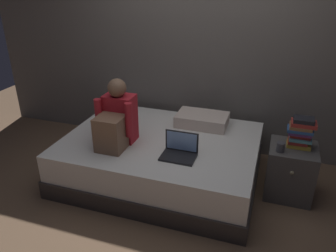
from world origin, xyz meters
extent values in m
plane|color=brown|center=(0.00, 0.00, 0.00)|extent=(8.00, 8.00, 0.00)
cube|color=#605B56|center=(0.00, 1.20, 1.35)|extent=(5.60, 0.10, 2.70)
cube|color=#332D2B|center=(-0.20, 0.30, 0.09)|extent=(2.00, 1.50, 0.19)
cube|color=silver|center=(-0.20, 0.30, 0.33)|extent=(1.96, 1.46, 0.28)
cube|color=#474442|center=(1.10, 0.42, 0.26)|extent=(0.44, 0.44, 0.53)
sphere|color=gray|center=(1.10, 0.20, 0.38)|extent=(0.04, 0.04, 0.04)
cube|color=#B21E28|center=(-0.58, 0.15, 0.71)|extent=(0.30, 0.20, 0.48)
sphere|color=brown|center=(-0.58, 0.12, 1.03)|extent=(0.18, 0.18, 0.18)
cube|color=brown|center=(-0.58, -0.07, 0.64)|extent=(0.26, 0.24, 0.34)
cylinder|color=#B21E28|center=(-0.74, 0.01, 0.77)|extent=(0.07, 0.07, 0.34)
cylinder|color=#B21E28|center=(-0.42, 0.01, 0.77)|extent=(0.07, 0.07, 0.34)
cube|color=black|center=(0.08, -0.03, 0.48)|extent=(0.32, 0.22, 0.02)
cube|color=black|center=(0.08, 0.09, 0.59)|extent=(0.32, 0.01, 0.20)
cube|color=#8CB2EA|center=(0.08, 0.08, 0.59)|extent=(0.29, 0.00, 0.18)
cube|color=beige|center=(0.13, 0.75, 0.53)|extent=(0.56, 0.36, 0.13)
cube|color=gold|center=(1.13, 0.46, 0.55)|extent=(0.21, 0.15, 0.04)
cube|color=#9E2D28|center=(1.12, 0.46, 0.58)|extent=(0.17, 0.16, 0.04)
cube|color=teal|center=(1.14, 0.44, 0.61)|extent=(0.20, 0.15, 0.03)
cube|color=#9E2D28|center=(1.13, 0.46, 0.65)|extent=(0.18, 0.13, 0.04)
cube|color=#703D84|center=(1.13, 0.43, 0.68)|extent=(0.20, 0.12, 0.03)
cube|color=#284C84|center=(1.12, 0.43, 0.71)|extent=(0.23, 0.15, 0.03)
cube|color=brown|center=(1.12, 0.44, 0.74)|extent=(0.20, 0.16, 0.03)
cube|color=#9E2D28|center=(1.14, 0.44, 0.77)|extent=(0.22, 0.15, 0.04)
cube|color=black|center=(1.14, 0.43, 0.81)|extent=(0.18, 0.14, 0.04)
cylinder|color=#3D3D42|center=(0.97, 0.30, 0.57)|extent=(0.08, 0.08, 0.09)
camera|label=1|loc=(0.84, -2.58, 2.05)|focal=35.55mm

